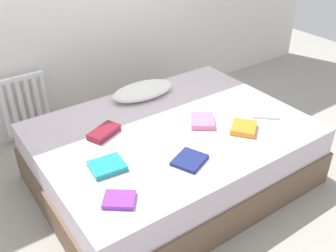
{
  "coord_description": "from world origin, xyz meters",
  "views": [
    {
      "loc": [
        -1.42,
        -1.97,
        2.01
      ],
      "look_at": [
        0.0,
        0.05,
        0.48
      ],
      "focal_mm": 40.8,
      "sensor_mm": 36.0,
      "label": 1
    }
  ],
  "objects_px": {
    "radiator": "(26,104)",
    "textbook_white": "(265,113)",
    "bed": "(172,154)",
    "textbook_teal": "(107,166)",
    "textbook_navy": "(189,160)",
    "textbook_purple": "(119,200)",
    "textbook_orange": "(244,128)",
    "textbook_pink": "(202,121)",
    "textbook_maroon": "(104,132)",
    "pillow": "(143,91)"
  },
  "relations": [
    {
      "from": "radiator",
      "to": "textbook_white",
      "type": "xyz_separation_m",
      "value": [
        1.45,
        -1.47,
        0.13
      ]
    },
    {
      "from": "bed",
      "to": "radiator",
      "type": "relative_size",
      "value": 3.64
    },
    {
      "from": "textbook_teal",
      "to": "textbook_navy",
      "type": "distance_m",
      "value": 0.53
    },
    {
      "from": "textbook_purple",
      "to": "textbook_orange",
      "type": "distance_m",
      "value": 1.12
    },
    {
      "from": "textbook_orange",
      "to": "textbook_pink",
      "type": "bearing_deg",
      "value": 88.04
    },
    {
      "from": "textbook_white",
      "to": "textbook_maroon",
      "type": "bearing_deg",
      "value": -159.84
    },
    {
      "from": "textbook_navy",
      "to": "textbook_maroon",
      "type": "xyz_separation_m",
      "value": [
        -0.31,
        0.61,
        0.01
      ]
    },
    {
      "from": "radiator",
      "to": "pillow",
      "type": "xyz_separation_m",
      "value": [
        0.83,
        -0.65,
        0.17
      ]
    },
    {
      "from": "textbook_pink",
      "to": "textbook_teal",
      "type": "bearing_deg",
      "value": 131.35
    },
    {
      "from": "textbook_orange",
      "to": "textbook_maroon",
      "type": "height_order",
      "value": "textbook_maroon"
    },
    {
      "from": "pillow",
      "to": "textbook_orange",
      "type": "relative_size",
      "value": 2.87
    },
    {
      "from": "textbook_teal",
      "to": "textbook_pink",
      "type": "xyz_separation_m",
      "value": [
        0.85,
        0.08,
        0.0
      ]
    },
    {
      "from": "textbook_orange",
      "to": "radiator",
      "type": "bearing_deg",
      "value": 88.28
    },
    {
      "from": "textbook_teal",
      "to": "textbook_purple",
      "type": "relative_size",
      "value": 1.2
    },
    {
      "from": "bed",
      "to": "textbook_white",
      "type": "relative_size",
      "value": 10.04
    },
    {
      "from": "bed",
      "to": "textbook_white",
      "type": "bearing_deg",
      "value": -20.91
    },
    {
      "from": "textbook_purple",
      "to": "textbook_orange",
      "type": "height_order",
      "value": "textbook_orange"
    },
    {
      "from": "textbook_pink",
      "to": "textbook_white",
      "type": "xyz_separation_m",
      "value": [
        0.49,
        -0.18,
        -0.01
      ]
    },
    {
      "from": "textbook_purple",
      "to": "textbook_maroon",
      "type": "relative_size",
      "value": 0.74
    },
    {
      "from": "textbook_purple",
      "to": "textbook_pink",
      "type": "bearing_deg",
      "value": 60.76
    },
    {
      "from": "textbook_teal",
      "to": "textbook_orange",
      "type": "relative_size",
      "value": 1.08
    },
    {
      "from": "bed",
      "to": "radiator",
      "type": "xyz_separation_m",
      "value": [
        -0.74,
        1.2,
        0.14
      ]
    },
    {
      "from": "pillow",
      "to": "textbook_maroon",
      "type": "xyz_separation_m",
      "value": [
        -0.55,
        -0.36,
        -0.03
      ]
    },
    {
      "from": "bed",
      "to": "textbook_orange",
      "type": "bearing_deg",
      "value": -40.81
    },
    {
      "from": "pillow",
      "to": "textbook_orange",
      "type": "height_order",
      "value": "pillow"
    },
    {
      "from": "textbook_teal",
      "to": "textbook_white",
      "type": "distance_m",
      "value": 1.34
    },
    {
      "from": "pillow",
      "to": "textbook_purple",
      "type": "distance_m",
      "value": 1.31
    },
    {
      "from": "textbook_navy",
      "to": "textbook_teal",
      "type": "bearing_deg",
      "value": 129.07
    },
    {
      "from": "textbook_pink",
      "to": "textbook_white",
      "type": "height_order",
      "value": "textbook_pink"
    },
    {
      "from": "radiator",
      "to": "textbook_orange",
      "type": "distance_m",
      "value": 1.93
    },
    {
      "from": "pillow",
      "to": "textbook_navy",
      "type": "relative_size",
      "value": 2.7
    },
    {
      "from": "textbook_purple",
      "to": "textbook_white",
      "type": "xyz_separation_m",
      "value": [
        1.42,
        0.21,
        -0.0
      ]
    },
    {
      "from": "textbook_white",
      "to": "textbook_purple",
      "type": "bearing_deg",
      "value": -129.94
    },
    {
      "from": "radiator",
      "to": "textbook_pink",
      "type": "xyz_separation_m",
      "value": [
        0.96,
        -1.29,
        0.13
      ]
    },
    {
      "from": "bed",
      "to": "radiator",
      "type": "height_order",
      "value": "radiator"
    },
    {
      "from": "bed",
      "to": "textbook_teal",
      "type": "relative_size",
      "value": 9.31
    },
    {
      "from": "radiator",
      "to": "textbook_orange",
      "type": "height_order",
      "value": "radiator"
    },
    {
      "from": "pillow",
      "to": "textbook_purple",
      "type": "bearing_deg",
      "value": -127.87
    },
    {
      "from": "bed",
      "to": "textbook_maroon",
      "type": "height_order",
      "value": "textbook_maroon"
    },
    {
      "from": "pillow",
      "to": "textbook_purple",
      "type": "height_order",
      "value": "pillow"
    },
    {
      "from": "textbook_purple",
      "to": "textbook_white",
      "type": "bearing_deg",
      "value": 46.58
    },
    {
      "from": "textbook_white",
      "to": "textbook_teal",
      "type": "bearing_deg",
      "value": -142.72
    },
    {
      "from": "textbook_teal",
      "to": "textbook_purple",
      "type": "bearing_deg",
      "value": -99.67
    },
    {
      "from": "bed",
      "to": "textbook_purple",
      "type": "bearing_deg",
      "value": -145.84
    },
    {
      "from": "radiator",
      "to": "textbook_orange",
      "type": "relative_size",
      "value": 2.78
    },
    {
      "from": "textbook_pink",
      "to": "bed",
      "type": "bearing_deg",
      "value": 102.61
    },
    {
      "from": "radiator",
      "to": "textbook_maroon",
      "type": "height_order",
      "value": "radiator"
    },
    {
      "from": "textbook_maroon",
      "to": "textbook_orange",
      "type": "bearing_deg",
      "value": -55.18
    },
    {
      "from": "textbook_navy",
      "to": "textbook_maroon",
      "type": "bearing_deg",
      "value": 93.64
    },
    {
      "from": "pillow",
      "to": "textbook_maroon",
      "type": "distance_m",
      "value": 0.66
    }
  ]
}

